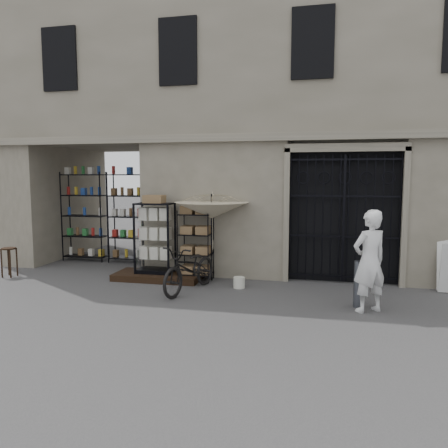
% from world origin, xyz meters
% --- Properties ---
extents(ground, '(80.00, 80.00, 0.00)m').
position_xyz_m(ground, '(0.00, 0.00, 0.00)').
color(ground, black).
rests_on(ground, ground).
extents(main_building, '(14.00, 4.00, 9.00)m').
position_xyz_m(main_building, '(0.00, 4.00, 4.50)').
color(main_building, gray).
rests_on(main_building, ground).
extents(shop_recess, '(3.00, 1.70, 3.00)m').
position_xyz_m(shop_recess, '(-4.50, 2.80, 1.50)').
color(shop_recess, black).
rests_on(shop_recess, ground).
extents(shop_shelving, '(2.70, 0.50, 2.50)m').
position_xyz_m(shop_shelving, '(-4.55, 3.30, 1.25)').
color(shop_shelving, black).
rests_on(shop_shelving, ground).
extents(iron_gate, '(2.50, 0.21, 3.00)m').
position_xyz_m(iron_gate, '(1.75, 2.28, 1.50)').
color(iron_gate, black).
rests_on(iron_gate, ground).
extents(step_platform, '(2.00, 0.90, 0.15)m').
position_xyz_m(step_platform, '(-2.40, 1.55, 0.07)').
color(step_platform, black).
rests_on(step_platform, ground).
extents(display_cabinet, '(0.87, 0.60, 1.76)m').
position_xyz_m(display_cabinet, '(-2.48, 1.59, 0.88)').
color(display_cabinet, black).
rests_on(display_cabinet, step_platform).
extents(wire_rack, '(0.81, 0.65, 1.63)m').
position_xyz_m(wire_rack, '(-1.52, 1.67, 0.80)').
color(wire_rack, black).
rests_on(wire_rack, ground).
extents(market_umbrella, '(1.83, 1.85, 2.39)m').
position_xyz_m(market_umbrella, '(-1.16, 1.72, 1.72)').
color(market_umbrella, black).
rests_on(market_umbrella, ground).
extents(white_bucket, '(0.30, 0.30, 0.23)m').
position_xyz_m(white_bucket, '(-0.42, 1.20, 0.12)').
color(white_bucket, beige).
rests_on(white_bucket, ground).
extents(bicycle, '(0.89, 1.12, 1.87)m').
position_xyz_m(bicycle, '(-1.36, 0.70, 0.00)').
color(bicycle, black).
rests_on(bicycle, ground).
extents(wooden_stool, '(0.34, 0.34, 0.70)m').
position_xyz_m(wooden_stool, '(-5.96, 1.05, 0.37)').
color(wooden_stool, black).
rests_on(wooden_stool, ground).
extents(steel_bollard, '(0.19, 0.19, 0.86)m').
position_xyz_m(steel_bollard, '(1.95, 0.31, 0.43)').
color(steel_bollard, '#4D5159').
rests_on(steel_bollard, ground).
extents(shopkeeper, '(1.55, 1.88, 0.43)m').
position_xyz_m(shopkeeper, '(2.10, 0.09, 0.00)').
color(shopkeeper, silver).
rests_on(shopkeeper, ground).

